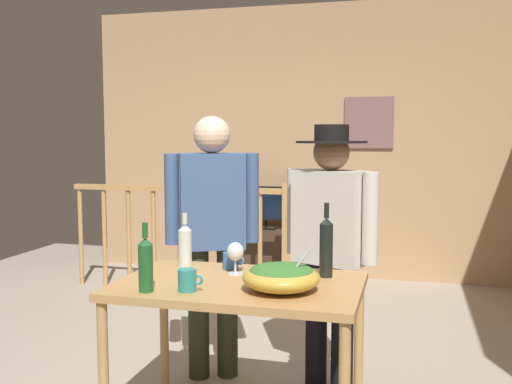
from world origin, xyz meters
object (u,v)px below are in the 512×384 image
stair_railing (211,230)px  tv_console (266,254)px  flat_screen_tv (265,204)px  wine_glass (235,253)px  person_standing_left (212,225)px  wine_bottle_dark (326,246)px  serving_table (239,299)px  wine_bottle_clear (185,244)px  wine_bottle_green (146,264)px  salad_bowl (281,276)px  mug_blue (231,261)px  person_standing_right (330,235)px  mug_teal (188,280)px  framed_picture (369,123)px

stair_railing → tv_console: 0.84m
flat_screen_tv → wine_glass: bearing=-79.0°
flat_screen_tv → person_standing_left: person_standing_left is taller
wine_bottle_dark → serving_table: bearing=-151.4°
wine_bottle_clear → wine_bottle_green: size_ratio=0.91×
salad_bowl → wine_bottle_clear: bearing=149.4°
tv_console → person_standing_left: bearing=-83.7°
mug_blue → person_standing_right: (0.49, 0.39, 0.10)m
mug_teal → person_standing_left: 0.90m
wine_bottle_dark → person_standing_left: (-0.76, 0.43, 0.01)m
serving_table → stair_railing: bearing=112.3°
mug_blue → person_standing_left: (-0.24, 0.39, 0.13)m
framed_picture → stair_railing: 1.98m
stair_railing → mug_blue: 2.39m
wine_bottle_dark → mug_blue: 0.54m
wine_bottle_clear → framed_picture: bearing=76.3°
wine_bottle_green → mug_teal: wine_bottle_green is taller
flat_screen_tv → serving_table: size_ratio=0.50×
wine_bottle_clear → wine_bottle_dark: (0.79, -0.04, 0.04)m
framed_picture → person_standing_left: bearing=-104.9°
tv_console → flat_screen_tv: (0.00, -0.03, 0.53)m
framed_picture → wine_bottle_green: 3.86m
salad_bowl → wine_bottle_green: 0.63m
mug_blue → stair_railing: bearing=111.9°
wine_bottle_clear → mug_teal: wine_bottle_clear is taller
framed_picture → salad_bowl: bearing=-92.3°
mug_teal → person_standing_left: person_standing_left is taller
tv_console → wine_glass: size_ratio=5.31×
tv_console → wine_glass: (0.57, -2.99, 0.64)m
framed_picture → wine_glass: (-0.44, -3.28, -0.74)m
wine_bottle_clear → wine_bottle_green: bearing=-87.6°
flat_screen_tv → person_standing_right: person_standing_right is taller
tv_console → mug_teal: (0.45, -3.37, 0.57)m
mug_teal → salad_bowl: bearing=15.6°
wine_bottle_clear → person_standing_left: bearing=85.9°
salad_bowl → person_standing_right: bearing=80.5°
serving_table → salad_bowl: 0.30m
serving_table → person_standing_right: size_ratio=0.77×
wine_bottle_clear → serving_table: bearing=-33.9°
mug_teal → person_standing_right: 1.04m
wine_bottle_green → flat_screen_tv: bearing=94.6°
wine_glass → wine_bottle_dark: wine_bottle_dark is taller
wine_bottle_clear → wine_bottle_green: wine_bottle_green is taller
wine_bottle_green → mug_blue: size_ratio=2.69×
tv_console → wine_bottle_dark: bearing=-70.4°
serving_table → wine_bottle_green: bearing=-142.5°
stair_railing → wine_bottle_clear: bearing=-74.3°
wine_bottle_green → wine_bottle_dark: bearing=33.1°
mug_teal → mug_blue: mug_teal is taller
serving_table → wine_glass: wine_glass is taller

